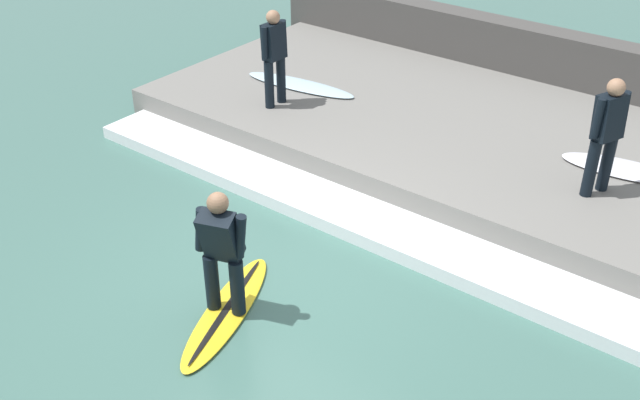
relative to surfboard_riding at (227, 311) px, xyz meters
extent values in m
plane|color=#426B60|center=(0.80, -0.05, -0.03)|extent=(28.00, 28.00, 0.00)
cube|color=slate|center=(4.95, -0.05, 0.21)|extent=(4.40, 9.60, 0.48)
cube|color=#474442|center=(7.40, -0.05, 0.62)|extent=(0.50, 10.08, 1.29)
cube|color=white|center=(2.33, -0.05, 0.06)|extent=(0.83, 9.12, 0.18)
ellipsoid|color=yellow|center=(0.00, 0.00, 0.00)|extent=(2.06, 1.10, 0.06)
ellipsoid|color=black|center=(0.00, 0.00, 0.03)|extent=(1.78, 0.70, 0.01)
cylinder|color=black|center=(-0.05, 0.14, 0.36)|extent=(0.16, 0.16, 0.67)
cylinder|color=black|center=(0.05, -0.14, 0.36)|extent=(0.16, 0.16, 0.67)
cube|color=black|center=(0.00, 0.00, 0.99)|extent=(0.50, 0.49, 0.63)
sphere|color=#846047|center=(0.00, 0.00, 1.39)|extent=(0.23, 0.23, 0.23)
cylinder|color=black|center=(-0.07, 0.21, 1.03)|extent=(0.11, 0.18, 0.53)
cylinder|color=black|center=(0.07, -0.21, 1.03)|extent=(0.11, 0.18, 0.53)
cylinder|color=black|center=(4.29, -2.50, 0.83)|extent=(0.15, 0.15, 0.76)
cylinder|color=black|center=(4.03, -2.40, 0.83)|extent=(0.15, 0.15, 0.76)
cube|color=black|center=(4.16, -2.45, 1.49)|extent=(0.43, 0.36, 0.57)
sphere|color=#A87A5B|center=(4.16, -2.45, 1.87)|extent=(0.21, 0.21, 0.21)
cylinder|color=black|center=(4.36, -2.53, 1.52)|extent=(0.11, 0.12, 0.50)
cylinder|color=black|center=(3.97, -2.37, 1.52)|extent=(0.11, 0.12, 0.50)
ellipsoid|color=silver|center=(4.95, -2.58, 0.48)|extent=(0.81, 1.72, 0.06)
cylinder|color=black|center=(3.89, 2.48, 0.82)|extent=(0.15, 0.15, 0.76)
cylinder|color=black|center=(3.62, 2.49, 0.82)|extent=(0.15, 0.15, 0.76)
cube|color=black|center=(3.75, 2.49, 1.48)|extent=(0.36, 0.24, 0.56)
sphere|color=#A87A5B|center=(3.75, 2.49, 1.84)|extent=(0.21, 0.21, 0.21)
cylinder|color=black|center=(3.96, 2.48, 1.51)|extent=(0.10, 0.11, 0.49)
cylinder|color=black|center=(3.55, 2.49, 1.51)|extent=(0.10, 0.11, 0.49)
ellipsoid|color=silver|center=(4.54, 2.64, 0.48)|extent=(0.70, 2.07, 0.06)
camera|label=1|loc=(-4.39, -4.68, 5.30)|focal=42.00mm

